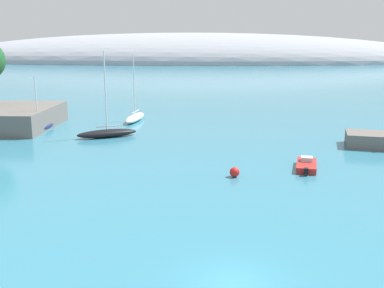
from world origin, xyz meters
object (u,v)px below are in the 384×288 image
at_px(motorboat_red_foreground, 306,165).
at_px(sailboat_black_mid_mooring, 107,133).
at_px(sailboat_white_outer_mooring, 135,117).
at_px(sailboat_navy_near_shore, 38,128).
at_px(mooring_buoy_red, 235,172).

bearing_deg(motorboat_red_foreground, sailboat_black_mid_mooring, 71.05).
distance_m(sailboat_white_outer_mooring, motorboat_red_foreground, 30.68).
xyz_separation_m(sailboat_black_mid_mooring, motorboat_red_foreground, (21.20, -12.57, -0.22)).
height_order(sailboat_navy_near_shore, sailboat_white_outer_mooring, sailboat_white_outer_mooring).
bearing_deg(mooring_buoy_red, motorboat_red_foreground, 23.35).
relative_size(sailboat_white_outer_mooring, motorboat_red_foreground, 2.03).
bearing_deg(motorboat_red_foreground, mooring_buoy_red, 125.08).
distance_m(sailboat_navy_near_shore, sailboat_white_outer_mooring, 13.67).
bearing_deg(sailboat_black_mid_mooring, sailboat_white_outer_mooring, -123.67).
relative_size(sailboat_navy_near_shore, motorboat_red_foreground, 1.66).
height_order(sailboat_navy_near_shore, sailboat_black_mid_mooring, sailboat_black_mid_mooring).
xyz_separation_m(sailboat_white_outer_mooring, motorboat_red_foreground, (19.70, -23.52, -0.23)).
xyz_separation_m(motorboat_red_foreground, mooring_buoy_red, (-6.63, -2.86, 0.10)).
height_order(sailboat_black_mid_mooring, motorboat_red_foreground, sailboat_black_mid_mooring).
bearing_deg(sailboat_navy_near_shore, sailboat_black_mid_mooring, -98.46).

